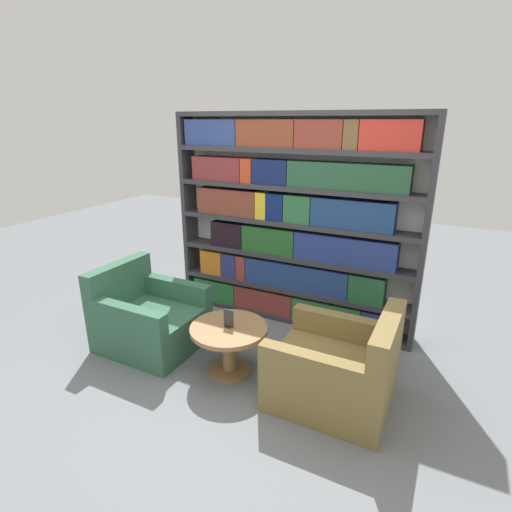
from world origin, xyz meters
The scene contains 6 objects.
ground_plane centered at (0.00, 0.00, 0.00)m, with size 14.00×14.00×0.00m, color slate.
bookshelf centered at (-0.01, 1.50, 1.12)m, with size 2.70×0.30×2.26m.
armchair_left centered at (-1.07, 0.32, 0.28)m, with size 0.93×0.82×0.82m.
armchair_right centered at (0.87, 0.31, 0.28)m, with size 0.93×0.82×0.82m.
coffee_table centered at (-0.10, 0.27, 0.33)m, with size 0.69×0.69×0.46m.
table_sign centered at (-0.10, 0.27, 0.53)m, with size 0.09×0.06×0.17m.
Camera 1 is at (1.51, -2.40, 2.18)m, focal length 28.00 mm.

